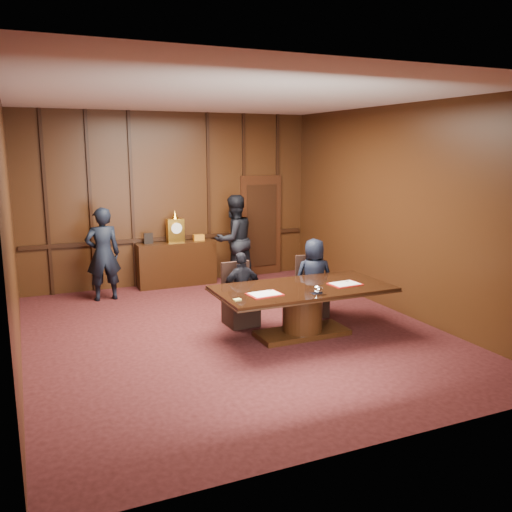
{
  "coord_description": "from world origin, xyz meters",
  "views": [
    {
      "loc": [
        -2.88,
        -7.36,
        2.78
      ],
      "look_at": [
        0.62,
        0.59,
        1.05
      ],
      "focal_mm": 38.0,
      "sensor_mm": 36.0,
      "label": 1
    }
  ],
  "objects_px": {
    "signatory_left": "(242,289)",
    "witness_right": "(234,240)",
    "sideboard": "(176,262)",
    "signatory_right": "(314,278)",
    "witness_left": "(103,254)",
    "conference_table": "(302,303)"
  },
  "relations": [
    {
      "from": "witness_left",
      "to": "sideboard",
      "type": "bearing_deg",
      "value": -162.62
    },
    {
      "from": "signatory_right",
      "to": "sideboard",
      "type": "bearing_deg",
      "value": -46.74
    },
    {
      "from": "signatory_right",
      "to": "signatory_left",
      "type": "bearing_deg",
      "value": 15.63
    },
    {
      "from": "sideboard",
      "to": "conference_table",
      "type": "height_order",
      "value": "sideboard"
    },
    {
      "from": "sideboard",
      "to": "signatory_left",
      "type": "bearing_deg",
      "value": -85.19
    },
    {
      "from": "signatory_left",
      "to": "sideboard",
      "type": "bearing_deg",
      "value": -87.3
    },
    {
      "from": "signatory_left",
      "to": "signatory_right",
      "type": "relative_size",
      "value": 0.9
    },
    {
      "from": "signatory_right",
      "to": "witness_left",
      "type": "bearing_deg",
      "value": -22.59
    },
    {
      "from": "witness_left",
      "to": "witness_right",
      "type": "height_order",
      "value": "witness_right"
    },
    {
      "from": "sideboard",
      "to": "witness_right",
      "type": "distance_m",
      "value": 1.27
    },
    {
      "from": "conference_table",
      "to": "signatory_left",
      "type": "bearing_deg",
      "value": 129.09
    },
    {
      "from": "signatory_left",
      "to": "signatory_right",
      "type": "xyz_separation_m",
      "value": [
        1.3,
        0.0,
        0.06
      ]
    },
    {
      "from": "witness_left",
      "to": "conference_table",
      "type": "bearing_deg",
      "value": 124.8
    },
    {
      "from": "signatory_left",
      "to": "witness_right",
      "type": "distance_m",
      "value": 2.78
    },
    {
      "from": "conference_table",
      "to": "signatory_right",
      "type": "xyz_separation_m",
      "value": [
        0.65,
        0.8,
        0.15
      ]
    },
    {
      "from": "signatory_left",
      "to": "conference_table",
      "type": "bearing_deg",
      "value": 126.99
    },
    {
      "from": "sideboard",
      "to": "signatory_right",
      "type": "height_order",
      "value": "sideboard"
    },
    {
      "from": "sideboard",
      "to": "signatory_right",
      "type": "distance_m",
      "value": 3.35
    },
    {
      "from": "conference_table",
      "to": "sideboard",
      "type": "bearing_deg",
      "value": 103.45
    },
    {
      "from": "sideboard",
      "to": "signatory_left",
      "type": "relative_size",
      "value": 1.34
    },
    {
      "from": "signatory_left",
      "to": "witness_right",
      "type": "relative_size",
      "value": 0.64
    },
    {
      "from": "signatory_left",
      "to": "witness_left",
      "type": "distance_m",
      "value": 3.01
    }
  ]
}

